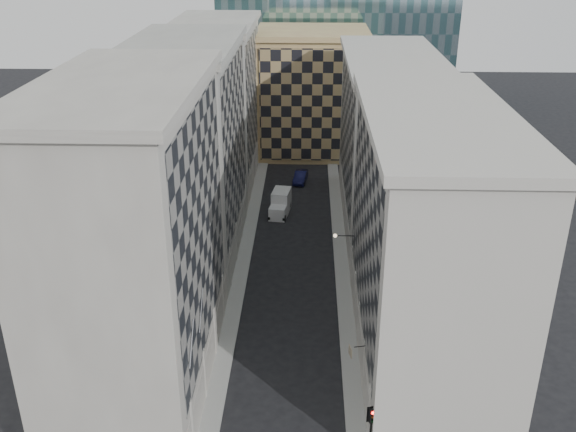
# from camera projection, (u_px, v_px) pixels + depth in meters

# --- Properties ---
(sidewalk_west) EXTENTS (1.50, 100.00, 0.15)m
(sidewalk_west) POSITION_uv_depth(u_px,v_px,m) (243.00, 261.00, 68.69)
(sidewalk_west) COLOR #989893
(sidewalk_west) RESTS_ON ground
(sidewalk_east) EXTENTS (1.50, 100.00, 0.15)m
(sidewalk_east) POSITION_uv_depth(u_px,v_px,m) (341.00, 263.00, 68.37)
(sidewalk_east) COLOR #989893
(sidewalk_east) RESTS_ON ground
(bldg_left_a) EXTENTS (10.80, 22.80, 23.70)m
(bldg_left_a) POSITION_uv_depth(u_px,v_px,m) (137.00, 242.00, 46.71)
(bldg_left_a) COLOR #9F988F
(bldg_left_a) RESTS_ON ground
(bldg_left_b) EXTENTS (10.80, 22.80, 22.70)m
(bldg_left_b) POSITION_uv_depth(u_px,v_px,m) (189.00, 152.00, 66.95)
(bldg_left_b) COLOR gray
(bldg_left_b) RESTS_ON ground
(bldg_left_c) EXTENTS (10.80, 22.80, 21.70)m
(bldg_left_c) POSITION_uv_depth(u_px,v_px,m) (218.00, 103.00, 87.18)
(bldg_left_c) COLOR #9F988F
(bldg_left_c) RESTS_ON ground
(bldg_right_a) EXTENTS (10.80, 26.80, 20.70)m
(bldg_right_a) POSITION_uv_depth(u_px,v_px,m) (426.00, 240.00, 50.32)
(bldg_right_a) COLOR beige
(bldg_right_a) RESTS_ON ground
(bldg_right_b) EXTENTS (10.80, 28.80, 19.70)m
(bldg_right_b) POSITION_uv_depth(u_px,v_px,m) (388.00, 141.00, 75.10)
(bldg_right_b) COLOR beige
(bldg_right_b) RESTS_ON ground
(tan_block) EXTENTS (16.80, 14.80, 18.80)m
(tan_block) POSITION_uv_depth(u_px,v_px,m) (312.00, 92.00, 99.11)
(tan_block) COLOR tan
(tan_block) RESTS_ON ground
(flagpoles_left) EXTENTS (0.10, 6.33, 2.33)m
(flagpoles_left) POSITION_uv_depth(u_px,v_px,m) (197.00, 326.00, 43.59)
(flagpoles_left) COLOR gray
(flagpoles_left) RESTS_ON ground
(bracket_lamp) EXTENTS (1.98, 0.36, 0.36)m
(bracket_lamp) POSITION_uv_depth(u_px,v_px,m) (337.00, 236.00, 60.41)
(bracket_lamp) COLOR black
(bracket_lamp) RESTS_ON ground
(traffic_light) EXTENTS (0.52, 0.52, 4.27)m
(traffic_light) POSITION_uv_depth(u_px,v_px,m) (371.00, 423.00, 41.88)
(traffic_light) COLOR black
(traffic_light) RESTS_ON sidewalk_east
(box_truck) EXTENTS (2.76, 5.34, 2.80)m
(box_truck) POSITION_uv_depth(u_px,v_px,m) (280.00, 204.00, 79.89)
(box_truck) COLOR silver
(box_truck) RESTS_ON ground
(dark_car) EXTENTS (2.19, 4.77, 1.52)m
(dark_car) POSITION_uv_depth(u_px,v_px,m) (300.00, 177.00, 89.84)
(dark_car) COLOR #10113A
(dark_car) RESTS_ON ground
(shop_sign) EXTENTS (1.27, 0.80, 0.89)m
(shop_sign) POSITION_uv_depth(u_px,v_px,m) (351.00, 351.00, 47.93)
(shop_sign) COLOR black
(shop_sign) RESTS_ON ground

